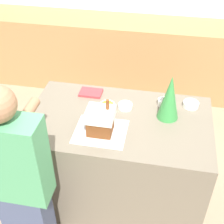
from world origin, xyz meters
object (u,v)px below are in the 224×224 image
(baking_tray, at_px, (101,132))
(gingerbread_house, at_px, (100,121))
(cookbook, at_px, (91,93))
(candy_bowl_near_tray_left, at_px, (191,104))
(candy_bowl_behind_tray, at_px, (107,106))
(candy_bowl_far_right, at_px, (164,102))
(person, at_px, (20,187))
(candy_bowl_center_rear, at_px, (125,106))
(decorative_tree, at_px, (170,98))

(baking_tray, relative_size, gingerbread_house, 1.43)
(gingerbread_house, height_order, cookbook, gingerbread_house)
(gingerbread_house, relative_size, candy_bowl_near_tray_left, 2.12)
(candy_bowl_behind_tray, bearing_deg, cookbook, 135.46)
(candy_bowl_far_right, height_order, person, person)
(candy_bowl_behind_tray, distance_m, person, 0.91)
(baking_tray, height_order, candy_bowl_center_rear, candy_bowl_center_rear)
(gingerbread_house, height_order, candy_bowl_far_right, gingerbread_house)
(gingerbread_house, xyz_separation_m, decorative_tree, (0.47, 0.27, 0.07))
(baking_tray, height_order, cookbook, cookbook)
(candy_bowl_near_tray_left, bearing_deg, candy_bowl_center_rear, -167.04)
(candy_bowl_far_right, xyz_separation_m, person, (-0.85, -0.93, -0.13))
(decorative_tree, bearing_deg, candy_bowl_near_tray_left, 43.52)
(decorative_tree, height_order, candy_bowl_center_rear, decorative_tree)
(person, bearing_deg, gingerbread_house, 50.37)
(baking_tray, distance_m, cookbook, 0.51)
(candy_bowl_behind_tray, relative_size, cookbook, 0.66)
(decorative_tree, height_order, cookbook, decorative_tree)
(baking_tray, height_order, candy_bowl_near_tray_left, candy_bowl_near_tray_left)
(decorative_tree, distance_m, candy_bowl_far_right, 0.21)
(candy_bowl_far_right, bearing_deg, baking_tray, -135.77)
(candy_bowl_center_rear, distance_m, candy_bowl_behind_tray, 0.14)
(decorative_tree, distance_m, candy_bowl_behind_tray, 0.50)
(candy_bowl_center_rear, relative_size, candy_bowl_far_right, 1.18)
(candy_bowl_near_tray_left, height_order, candy_bowl_far_right, candy_bowl_far_right)
(decorative_tree, xyz_separation_m, candy_bowl_near_tray_left, (0.18, 0.17, -0.16))
(candy_bowl_center_rear, height_order, cookbook, candy_bowl_center_rear)
(baking_tray, distance_m, decorative_tree, 0.57)
(person, bearing_deg, decorative_tree, 41.26)
(cookbook, bearing_deg, baking_tray, -68.08)
(candy_bowl_center_rear, xyz_separation_m, candy_bowl_far_right, (0.30, 0.10, 0.01))
(candy_bowl_behind_tray, bearing_deg, baking_tray, -88.17)
(gingerbread_house, bearing_deg, candy_bowl_far_right, 44.24)
(baking_tray, xyz_separation_m, candy_bowl_center_rear, (0.13, 0.32, 0.02))
(baking_tray, bearing_deg, candy_bowl_near_tray_left, 34.35)
(cookbook, relative_size, person, 0.12)
(gingerbread_house, distance_m, candy_bowl_far_right, 0.61)
(gingerbread_house, xyz_separation_m, candy_bowl_center_rear, (0.13, 0.32, -0.09))
(baking_tray, height_order, decorative_tree, decorative_tree)
(candy_bowl_near_tray_left, xyz_separation_m, candy_bowl_far_right, (-0.22, -0.02, 0.01))
(cookbook, bearing_deg, decorative_tree, -16.71)
(candy_bowl_behind_tray, height_order, person, person)
(gingerbread_house, distance_m, person, 0.69)
(candy_bowl_center_rear, bearing_deg, candy_bowl_behind_tray, -167.48)
(baking_tray, height_order, candy_bowl_far_right, candy_bowl_far_right)
(candy_bowl_center_rear, bearing_deg, decorative_tree, -8.70)
(candy_bowl_near_tray_left, relative_size, candy_bowl_behind_tray, 1.00)
(person, bearing_deg, cookbook, 76.71)
(cookbook, bearing_deg, candy_bowl_behind_tray, -44.54)
(baking_tray, height_order, gingerbread_house, gingerbread_house)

